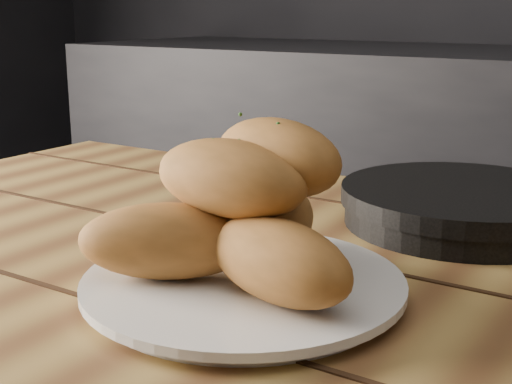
{
  "coord_description": "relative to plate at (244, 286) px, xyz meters",
  "views": [
    {
      "loc": [
        0.08,
        0.04,
        0.99
      ],
      "look_at": [
        -0.24,
        0.54,
        0.84
      ],
      "focal_mm": 50.0,
      "sensor_mm": 36.0,
      "label": 1
    }
  ],
  "objects": [
    {
      "name": "skillet",
      "position": [
        0.1,
        0.31,
        0.01
      ],
      "size": [
        0.4,
        0.28,
        0.05
      ],
      "color": "black",
      "rests_on": "table"
    },
    {
      "name": "bread_rolls",
      "position": [
        -0.0,
        0.0,
        0.07
      ],
      "size": [
        0.27,
        0.24,
        0.14
      ],
      "color": "#A2642D",
      "rests_on": "plate"
    },
    {
      "name": "plate",
      "position": [
        0.0,
        0.0,
        0.0
      ],
      "size": [
        0.28,
        0.28,
        0.02
      ],
      "color": "silver",
      "rests_on": "table"
    }
  ]
}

